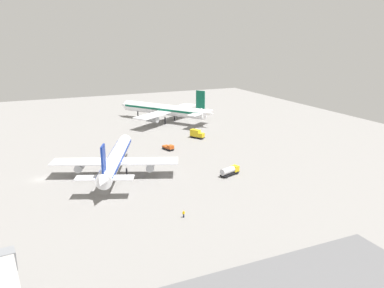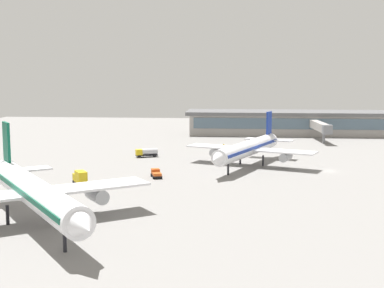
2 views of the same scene
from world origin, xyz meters
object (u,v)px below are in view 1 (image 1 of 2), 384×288
Objects in this scene: airplane_at_gate at (165,110)px; catering_truck at (197,134)px; airplane_taxiing at (116,159)px; pushback_tractor at (169,147)px; ground_crew_worker at (184,214)px; fuel_truck at (230,171)px.

airplane_at_gate is 32.41m from catering_truck.
airplane_at_gate is 1.06× the size of airplane_taxiing.
pushback_tractor is at bearing -87.36° from catering_truck.
pushback_tractor reaches higher than ground_crew_worker.
airplane_at_gate reaches higher than fuel_truck.
fuel_truck is 1.14× the size of catering_truck.
airplane_taxiing reaches higher than pushback_tractor.
fuel_truck is (29.11, -13.26, -3.46)m from airplane_taxiing.
fuel_truck is at bearing -4.15° from pushback_tractor.
pushback_tractor is at bearing 126.77° from airplane_at_gate.
airplane_taxiing is 6.36× the size of fuel_truck.
catering_truck is (15.37, 10.40, 0.73)m from pushback_tractor.
catering_truck reaches higher than fuel_truck.
airplane_taxiing is at bearing -70.08° from pushback_tractor.
fuel_truck is at bearing 139.57° from airplane_at_gate.
pushback_tractor is at bearing -25.05° from ground_crew_worker.
ground_crew_worker is (-14.57, -48.76, -0.12)m from pushback_tractor.
fuel_truck is 41.31m from catering_truck.
airplane_at_gate is at bearing -9.03° from airplane_taxiing.
airplane_taxiing reaches higher than catering_truck.
catering_truck is at bearing -31.81° from airplane_taxiing.
airplane_at_gate is 44.98m from pushback_tractor.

